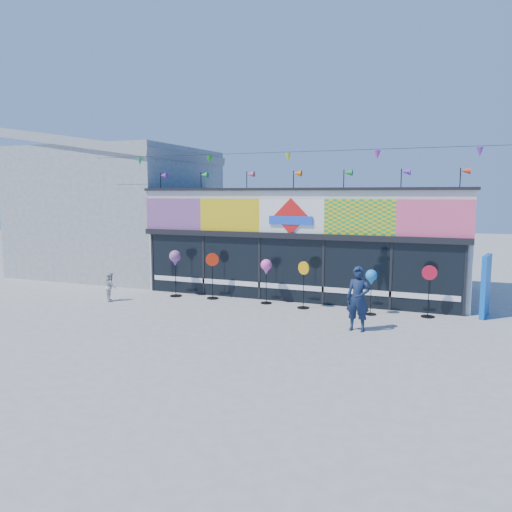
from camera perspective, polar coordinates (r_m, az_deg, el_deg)
The scene contains 12 objects.
ground at distance 15.04m, azimuth -0.01°, elevation -7.84°, with size 80.00×80.00×0.00m, color gray.
kite_shop at distance 20.26m, azimuth 6.16°, elevation 1.88°, with size 16.00×5.70×5.31m.
neighbour_building at distance 25.62m, azimuth -15.33°, elevation 5.36°, with size 8.18×7.20×6.87m.
blue_sign at distance 17.33m, azimuth 24.75°, elevation -3.13°, with size 0.35×1.00×1.98m.
spinner_0 at distance 19.09m, azimuth -9.22°, elevation -0.40°, with size 0.45×0.45×1.77m.
spinner_1 at distance 18.55m, azimuth -5.00°, elevation -2.14°, with size 0.46×0.44×1.71m.
spinner_2 at distance 17.63m, azimuth 1.18°, elevation -1.39°, with size 0.40×0.40×1.59m.
spinner_3 at distance 17.03m, azimuth 5.45°, elevation -3.15°, with size 0.43×0.41×1.61m.
spinner_4 at distance 16.42m, azimuth 13.04°, elevation -2.53°, with size 0.37×0.37×1.48m.
spinner_5 at distance 16.65m, azimuth 19.15°, elevation -3.68°, with size 0.46×0.42×1.66m.
adult_man at distance 14.47m, azimuth 11.59°, elevation -4.82°, with size 0.68×0.44×1.85m, color #131E3B.
child at distance 18.95m, azimuth -16.27°, elevation -3.39°, with size 0.51×0.29×1.04m, color #B9B9B9.
Camera 1 is at (5.33, -13.52, 3.89)m, focal length 35.00 mm.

